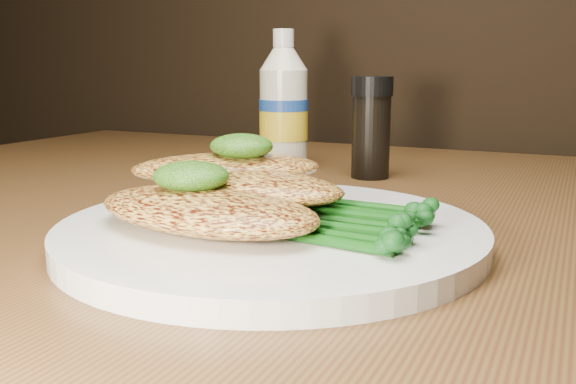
% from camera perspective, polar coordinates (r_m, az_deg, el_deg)
% --- Properties ---
extents(plate, '(0.30, 0.30, 0.02)m').
position_cam_1_polar(plate, '(0.45, -1.50, -3.68)').
color(plate, white).
rests_on(plate, dining_table).
extents(chicken_front, '(0.18, 0.11, 0.03)m').
position_cam_1_polar(chicken_front, '(0.43, -7.39, -1.63)').
color(chicken_front, gold).
rests_on(chicken_front, plate).
extents(chicken_mid, '(0.16, 0.09, 0.02)m').
position_cam_1_polar(chicken_mid, '(0.47, -3.58, 0.56)').
color(chicken_mid, gold).
rests_on(chicken_mid, plate).
extents(chicken_back, '(0.17, 0.14, 0.02)m').
position_cam_1_polar(chicken_back, '(0.50, -5.53, 2.15)').
color(chicken_back, gold).
rests_on(chicken_back, plate).
extents(pesto_front, '(0.06, 0.05, 0.02)m').
position_cam_1_polar(pesto_front, '(0.44, -8.71, 1.43)').
color(pesto_front, '#083708').
rests_on(pesto_front, chicken_front).
extents(pesto_back, '(0.06, 0.06, 0.02)m').
position_cam_1_polar(pesto_back, '(0.50, -4.21, 4.15)').
color(pesto_back, '#083708').
rests_on(pesto_back, chicken_back).
extents(broccolini_bundle, '(0.15, 0.13, 0.02)m').
position_cam_1_polar(broccolini_bundle, '(0.43, 4.08, -1.97)').
color(broccolini_bundle, '#114910').
rests_on(broccolini_bundle, plate).
extents(mayo_bottle, '(0.07, 0.07, 0.16)m').
position_cam_1_polar(mayo_bottle, '(0.76, -0.40, 8.24)').
color(mayo_bottle, beige).
rests_on(mayo_bottle, dining_table).
extents(pepper_grinder, '(0.06, 0.06, 0.11)m').
position_cam_1_polar(pepper_grinder, '(0.71, 7.49, 5.76)').
color(pepper_grinder, black).
rests_on(pepper_grinder, dining_table).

